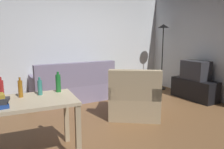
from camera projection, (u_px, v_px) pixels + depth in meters
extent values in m
cube|color=brown|center=(121.00, 121.00, 3.86)|extent=(5.20, 4.40, 0.02)
cube|color=silver|center=(76.00, 42.00, 5.51)|extent=(5.20, 0.10, 2.70)
cube|color=silver|center=(219.00, 42.00, 4.88)|extent=(0.10, 4.40, 2.70)
cube|color=gray|center=(73.00, 92.00, 5.09)|extent=(1.81, 0.84, 0.40)
cube|color=slate|center=(77.00, 75.00, 4.72)|extent=(1.81, 0.16, 0.52)
cube|color=gray|center=(104.00, 76.00, 5.43)|extent=(0.16, 0.84, 0.22)
cube|color=gray|center=(35.00, 82.00, 4.64)|extent=(0.16, 0.84, 0.22)
cube|color=black|center=(194.00, 89.00, 5.17)|extent=(0.44, 1.10, 0.48)
cube|color=#2D2D33|center=(196.00, 70.00, 5.09)|extent=(0.40, 0.60, 0.44)
cube|color=black|center=(201.00, 69.00, 5.18)|extent=(0.01, 0.52, 0.36)
cylinder|color=black|center=(161.00, 88.00, 6.19)|extent=(0.26, 0.26, 0.03)
cylinder|color=black|center=(162.00, 59.00, 6.04)|extent=(0.03, 0.03, 1.68)
cone|color=black|center=(164.00, 26.00, 5.89)|extent=(0.32, 0.32, 0.10)
cube|color=#C6B28E|center=(22.00, 102.00, 2.47)|extent=(1.26, 0.81, 0.04)
cube|color=tan|center=(78.00, 135.00, 2.49)|extent=(0.07, 0.07, 0.72)
cube|color=tan|center=(66.00, 117.00, 3.05)|extent=(0.07, 0.07, 0.72)
cylinder|color=brown|center=(115.00, 87.00, 5.94)|extent=(0.24, 0.24, 0.22)
sphere|color=#2D6B28|center=(115.00, 77.00, 5.89)|extent=(0.36, 0.36, 0.36)
cube|color=tan|center=(134.00, 105.00, 4.12)|extent=(1.22, 1.21, 0.40)
cube|color=tan|center=(135.00, 85.00, 3.70)|extent=(0.83, 0.65, 0.52)
cube|color=tan|center=(155.00, 89.00, 4.02)|extent=(0.62, 0.78, 0.22)
cube|color=tan|center=(115.00, 88.00, 4.10)|extent=(0.62, 0.78, 0.22)
cylinder|color=#AD2323|center=(1.00, 90.00, 2.49)|extent=(0.06, 0.06, 0.22)
cylinder|color=#AD2323|center=(0.00, 79.00, 2.47)|extent=(0.02, 0.02, 0.04)
cylinder|color=#9E6019|center=(20.00, 89.00, 2.58)|extent=(0.05, 0.05, 0.20)
cylinder|color=#9E6019|center=(20.00, 79.00, 2.56)|extent=(0.02, 0.02, 0.04)
cylinder|color=teal|center=(40.00, 88.00, 2.69)|extent=(0.06, 0.06, 0.19)
cylinder|color=teal|center=(39.00, 79.00, 2.67)|extent=(0.02, 0.02, 0.04)
cylinder|color=#1E722D|center=(58.00, 83.00, 2.84)|extent=(0.07, 0.07, 0.23)
cylinder|color=#1E722D|center=(58.00, 73.00, 2.81)|extent=(0.03, 0.03, 0.04)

